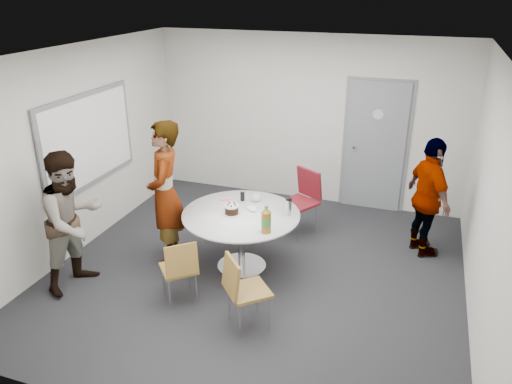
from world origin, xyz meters
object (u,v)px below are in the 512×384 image
at_px(chair_near_left, 180,266).
at_px(chair_far, 303,195).
at_px(table, 243,221).
at_px(person_main, 165,194).
at_px(whiteboard, 89,140).
at_px(chair_near_right, 241,286).
at_px(person_left, 72,221).
at_px(door, 375,147).
at_px(person_right, 428,198).

distance_m(chair_near_left, chair_far, 2.33).
xyz_separation_m(table, person_main, (-1.00, -0.11, 0.28)).
relative_size(whiteboard, chair_near_right, 2.24).
distance_m(chair_far, person_left, 3.13).
xyz_separation_m(table, person_left, (-1.75, -0.98, 0.18)).
relative_size(whiteboard, chair_near_left, 2.38).
height_order(whiteboard, person_main, whiteboard).
height_order(door, table, door).
height_order(whiteboard, person_left, whiteboard).
height_order(chair_far, person_main, person_main).
relative_size(table, person_right, 0.90).
distance_m(door, person_main, 3.44).
bearing_deg(person_left, chair_near_right, -81.36).
height_order(chair_near_left, chair_near_right, chair_near_right).
height_order(chair_far, person_right, person_right).
xyz_separation_m(whiteboard, table, (2.26, -0.15, -0.78)).
bearing_deg(whiteboard, table, -3.86).
bearing_deg(person_left, table, -48.16).
height_order(chair_near_left, person_left, person_left).
relative_size(door, person_right, 1.31).
relative_size(door, chair_near_right, 2.50).
height_order(chair_far, person_left, person_left).
bearing_deg(door, person_left, -131.74).
xyz_separation_m(door, table, (-1.30, -2.43, -0.36)).
distance_m(whiteboard, person_left, 1.38).
distance_m(person_main, person_right, 3.40).
bearing_deg(whiteboard, person_main, -11.96).
distance_m(chair_near_right, person_right, 2.89).
relative_size(chair_near_left, chair_near_right, 0.94).
bearing_deg(whiteboard, person_left, -65.80).
bearing_deg(table, person_main, -173.55).
xyz_separation_m(table, chair_near_right, (0.40, -1.13, -0.15)).
relative_size(table, chair_near_left, 1.83).
relative_size(door, chair_far, 2.21).
bearing_deg(person_main, person_right, 89.40).
xyz_separation_m(door, chair_near_left, (-1.70, -3.38, -0.54)).
bearing_deg(person_right, table, 88.17).
bearing_deg(person_right, whiteboard, 72.80).
height_order(chair_near_right, person_right, person_right).
bearing_deg(chair_near_left, door, 21.89).
relative_size(whiteboard, person_main, 1.01).
bearing_deg(person_main, door, 115.49).
bearing_deg(person_left, whiteboard, 36.69).
height_order(whiteboard, chair_near_right, whiteboard).
distance_m(table, chair_near_left, 1.04).
xyz_separation_m(door, chair_far, (-0.83, -1.22, -0.44)).
distance_m(whiteboard, chair_near_left, 2.36).
relative_size(door, table, 1.45).
xyz_separation_m(person_main, person_right, (3.16, 1.26, -0.13)).
bearing_deg(table, chair_far, 68.99).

